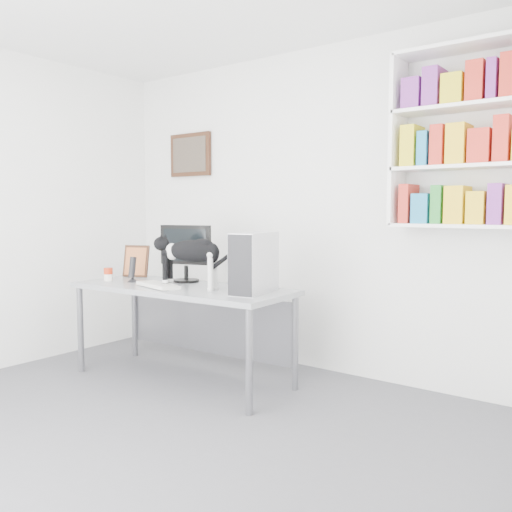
% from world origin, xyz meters
% --- Properties ---
extents(room, '(4.01, 4.01, 2.70)m').
position_xyz_m(room, '(0.00, 0.00, 1.35)').
color(room, '#505055').
rests_on(room, ground).
extents(bookshelf, '(1.03, 0.28, 1.24)m').
position_xyz_m(bookshelf, '(1.40, 1.85, 1.85)').
color(bookshelf, white).
rests_on(bookshelf, room).
extents(wall_art, '(0.52, 0.04, 0.42)m').
position_xyz_m(wall_art, '(-1.30, 1.97, 1.90)').
color(wall_art, '#412514').
rests_on(wall_art, room).
extents(desk, '(1.86, 0.80, 0.76)m').
position_xyz_m(desk, '(-0.53, 1.06, 0.38)').
color(desk, gray).
rests_on(desk, room).
extents(monitor, '(0.50, 0.33, 0.48)m').
position_xyz_m(monitor, '(-0.67, 1.26, 1.00)').
color(monitor, black).
rests_on(monitor, desk).
extents(keyboard, '(0.45, 0.26, 0.03)m').
position_xyz_m(keyboard, '(-0.63, 0.90, 0.78)').
color(keyboard, silver).
rests_on(keyboard, desk).
extents(pc_tower, '(0.27, 0.46, 0.44)m').
position_xyz_m(pc_tower, '(0.14, 1.12, 0.98)').
color(pc_tower, silver).
rests_on(pc_tower, desk).
extents(speaker, '(0.10, 0.10, 0.22)m').
position_xyz_m(speaker, '(-1.04, 0.99, 0.87)').
color(speaker, black).
rests_on(speaker, desk).
extents(leaning_print, '(0.26, 0.17, 0.29)m').
position_xyz_m(leaning_print, '(-1.27, 1.23, 0.91)').
color(leaning_print, '#412514').
rests_on(leaning_print, desk).
extents(soup_can, '(0.10, 0.10, 0.11)m').
position_xyz_m(soup_can, '(-1.25, 0.91, 0.81)').
color(soup_can, red).
rests_on(soup_can, desk).
extents(cat, '(0.66, 0.32, 0.39)m').
position_xyz_m(cat, '(-0.36, 0.99, 0.95)').
color(cat, black).
rests_on(cat, desk).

